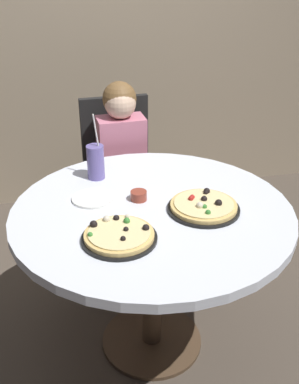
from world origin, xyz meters
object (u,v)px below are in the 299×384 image
object	(u,v)px
dining_table	(152,229)
plate_small	(93,198)
chair_wooden	(119,169)
pizza_veggie	(204,206)
sauce_bowl	(139,196)
pizza_cheese	(119,235)
diner_child	(125,190)
soda_cup	(96,162)

from	to	relation	value
dining_table	plate_small	size ratio (longest dim) A/B	6.50
chair_wooden	pizza_veggie	size ratio (longest dim) A/B	3.19
sauce_bowl	pizza_cheese	bearing A→B (deg)	-115.01
diner_child	soda_cup	world-z (taller)	diner_child
sauce_bowl	plate_small	xyz separation A→B (m)	(-0.19, 0.05, -0.02)
sauce_bowl	plate_small	size ratio (longest dim) A/B	0.39
pizza_veggie	pizza_cheese	bearing A→B (deg)	-159.85
pizza_veggie	plate_small	xyz separation A→B (m)	(-0.43, 0.19, -0.01)
diner_child	sauce_bowl	xyz separation A→B (m)	(-0.04, -0.61, 0.29)
dining_table	soda_cup	world-z (taller)	soda_cup
diner_child	sauce_bowl	world-z (taller)	diner_child
chair_wooden	plate_small	distance (m)	0.81
chair_wooden	diner_child	bearing A→B (deg)	-88.15
plate_small	chair_wooden	bearing A→B (deg)	72.90
sauce_bowl	plate_small	bearing A→B (deg)	165.79
chair_wooden	soda_cup	bearing A→B (deg)	-109.25
pizza_veggie	soda_cup	bearing A→B (deg)	134.58
chair_wooden	sauce_bowl	world-z (taller)	chair_wooden
diner_child	pizza_cheese	bearing A→B (deg)	-101.08
diner_child	plate_small	xyz separation A→B (m)	(-0.23, -0.56, 0.27)
dining_table	chair_wooden	xyz separation A→B (m)	(-0.00, 0.87, -0.12)
chair_wooden	soda_cup	size ratio (longest dim) A/B	3.09
dining_table	diner_child	xyz separation A→B (m)	(0.00, 0.69, -0.16)
dining_table	diner_child	size ratio (longest dim) A/B	1.08
soda_cup	sauce_bowl	size ratio (longest dim) A/B	4.39
diner_child	pizza_veggie	size ratio (longest dim) A/B	3.63
pizza_cheese	pizza_veggie	bearing A→B (deg)	20.15
dining_table	chair_wooden	distance (m)	0.88
chair_wooden	sauce_bowl	xyz separation A→B (m)	(-0.04, -0.79, 0.24)
pizza_cheese	diner_child	bearing A→B (deg)	78.92
soda_cup	plate_small	distance (m)	0.22
plate_small	dining_table	bearing A→B (deg)	-29.71
diner_child	pizza_veggie	distance (m)	0.83
dining_table	sauce_bowl	distance (m)	0.15
soda_cup	sauce_bowl	distance (m)	0.30
chair_wooden	sauce_bowl	bearing A→B (deg)	-92.66
diner_child	pizza_veggie	bearing A→B (deg)	-75.05
chair_wooden	diner_child	xyz separation A→B (m)	(0.01, -0.18, -0.05)
pizza_veggie	soda_cup	distance (m)	0.56
pizza_cheese	soda_cup	world-z (taller)	soda_cup
diner_child	pizza_veggie	xyz separation A→B (m)	(0.20, -0.75, 0.28)
pizza_veggie	plate_small	distance (m)	0.47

